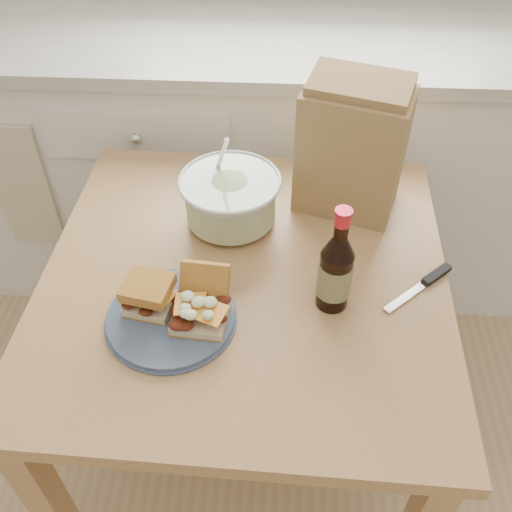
# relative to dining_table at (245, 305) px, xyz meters

# --- Properties ---
(cabinet_run) EXTENTS (2.50, 0.64, 0.94)m
(cabinet_run) POSITION_rel_dining_table_xyz_m (0.14, 0.84, -0.17)
(cabinet_run) COLOR white
(cabinet_run) RESTS_ON ground
(dining_table) EXTENTS (0.93, 0.93, 0.75)m
(dining_table) POSITION_rel_dining_table_xyz_m (0.00, 0.00, 0.00)
(dining_table) COLOR tan
(dining_table) RESTS_ON ground
(plate) EXTENTS (0.26, 0.26, 0.02)m
(plate) POSITION_rel_dining_table_xyz_m (-0.14, -0.14, 0.12)
(plate) COLOR #465571
(plate) RESTS_ON dining_table
(sandwich_left) EXTENTS (0.11, 0.10, 0.07)m
(sandwich_left) POSITION_rel_dining_table_xyz_m (-0.19, -0.12, 0.16)
(sandwich_left) COLOR #CDB791
(sandwich_left) RESTS_ON plate
(sandwich_right) EXTENTS (0.12, 0.16, 0.09)m
(sandwich_right) POSITION_rel_dining_table_xyz_m (-0.08, -0.13, 0.16)
(sandwich_right) COLOR #CDB791
(sandwich_right) RESTS_ON plate
(coleslaw_bowl) EXTENTS (0.24, 0.24, 0.24)m
(coleslaw_bowl) POSITION_rel_dining_table_xyz_m (-0.05, 0.18, 0.17)
(coleslaw_bowl) COLOR silver
(coleslaw_bowl) RESTS_ON dining_table
(beer_bottle) EXTENTS (0.07, 0.07, 0.26)m
(beer_bottle) POSITION_rel_dining_table_xyz_m (0.19, -0.07, 0.21)
(beer_bottle) COLOR black
(beer_bottle) RESTS_ON dining_table
(knife) EXTENTS (0.17, 0.15, 0.01)m
(knife) POSITION_rel_dining_table_xyz_m (0.41, -0.00, 0.12)
(knife) COLOR silver
(knife) RESTS_ON dining_table
(paper_bag) EXTENTS (0.27, 0.22, 0.31)m
(paper_bag) POSITION_rel_dining_table_xyz_m (0.24, 0.26, 0.27)
(paper_bag) COLOR #977849
(paper_bag) RESTS_ON dining_table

